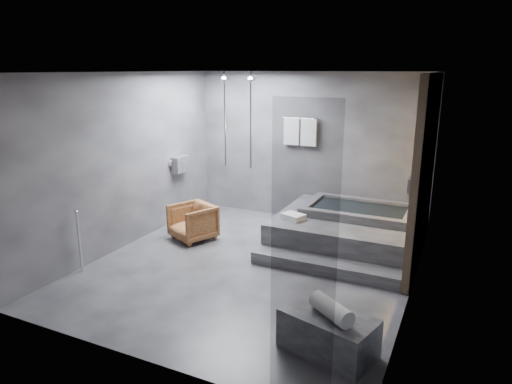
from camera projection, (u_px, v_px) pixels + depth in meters
The scene contains 7 objects.
room at pixel (284, 151), 6.39m from camera, with size 5.00×5.04×2.82m.
tub_deck at pixel (346, 231), 7.56m from camera, with size 2.20×2.00×0.50m, color #303032.
tub_step at pixel (325, 266), 6.57m from camera, with size 2.20×0.36×0.18m, color #303032.
concrete_bench at pixel (328, 333), 4.69m from camera, with size 0.95×0.52×0.43m, color #343436.
driftwood_chair at pixel (193, 222), 7.80m from camera, with size 0.66×0.68×0.62m, color #4B2812.
rolled_towel at pixel (331, 309), 4.56m from camera, with size 0.18×0.18×0.51m, color silver.
deck_towel at pixel (293, 217), 7.33m from camera, with size 0.34×0.25×0.09m, color white.
Camera 1 is at (2.74, -5.63, 2.85)m, focal length 32.00 mm.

